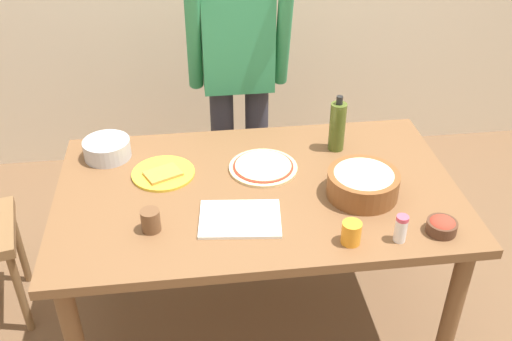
# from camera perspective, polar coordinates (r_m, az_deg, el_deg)

# --- Properties ---
(ground) EXTENTS (8.00, 8.00, 0.00)m
(ground) POSITION_cam_1_polar(r_m,az_deg,el_deg) (2.86, 0.13, -14.23)
(ground) COLOR brown
(dining_table) EXTENTS (1.60, 0.96, 0.76)m
(dining_table) POSITION_cam_1_polar(r_m,az_deg,el_deg) (2.40, 0.15, -3.46)
(dining_table) COLOR brown
(dining_table) RESTS_ON ground
(person_cook) EXTENTS (0.49, 0.25, 1.62)m
(person_cook) POSITION_cam_1_polar(r_m,az_deg,el_deg) (2.92, -1.70, 9.78)
(person_cook) COLOR #2D2D38
(person_cook) RESTS_ON ground
(pizza_raw_on_board) EXTENTS (0.29, 0.29, 0.02)m
(pizza_raw_on_board) POSITION_cam_1_polar(r_m,az_deg,el_deg) (2.46, 0.70, 0.33)
(pizza_raw_on_board) COLOR beige
(pizza_raw_on_board) RESTS_ON dining_table
(plate_with_slice) EXTENTS (0.26, 0.26, 0.02)m
(plate_with_slice) POSITION_cam_1_polar(r_m,az_deg,el_deg) (2.45, -8.99, -0.28)
(plate_with_slice) COLOR gold
(plate_with_slice) RESTS_ON dining_table
(popcorn_bowl) EXTENTS (0.28, 0.28, 0.11)m
(popcorn_bowl) POSITION_cam_1_polar(r_m,az_deg,el_deg) (2.31, 10.35, -1.09)
(popcorn_bowl) COLOR brown
(popcorn_bowl) RESTS_ON dining_table
(mixing_bowl_steel) EXTENTS (0.20, 0.20, 0.08)m
(mixing_bowl_steel) POSITION_cam_1_polar(r_m,az_deg,el_deg) (2.60, -14.26, 2.06)
(mixing_bowl_steel) COLOR #B7B7BC
(mixing_bowl_steel) RESTS_ON dining_table
(small_sauce_bowl) EXTENTS (0.11, 0.11, 0.06)m
(small_sauce_bowl) POSITION_cam_1_polar(r_m,az_deg,el_deg) (2.22, 17.59, -5.12)
(small_sauce_bowl) COLOR #4C2D1E
(small_sauce_bowl) RESTS_ON dining_table
(olive_oil_bottle) EXTENTS (0.07, 0.07, 0.26)m
(olive_oil_bottle) POSITION_cam_1_polar(r_m,az_deg,el_deg) (2.57, 7.90, 4.29)
(olive_oil_bottle) COLOR #47561E
(olive_oil_bottle) RESTS_ON dining_table
(cup_orange) EXTENTS (0.07, 0.07, 0.08)m
(cup_orange) POSITION_cam_1_polar(r_m,az_deg,el_deg) (2.09, 9.23, -6.00)
(cup_orange) COLOR orange
(cup_orange) RESTS_ON dining_table
(cup_small_brown) EXTENTS (0.07, 0.07, 0.08)m
(cup_small_brown) POSITION_cam_1_polar(r_m,az_deg,el_deg) (2.15, -10.19, -4.80)
(cup_small_brown) COLOR brown
(cup_small_brown) RESTS_ON dining_table
(salt_shaker) EXTENTS (0.04, 0.04, 0.11)m
(salt_shaker) POSITION_cam_1_polar(r_m,az_deg,el_deg) (2.12, 13.89, -5.49)
(salt_shaker) COLOR white
(salt_shaker) RESTS_ON dining_table
(cutting_board_white) EXTENTS (0.32, 0.25, 0.01)m
(cutting_board_white) POSITION_cam_1_polar(r_m,az_deg,el_deg) (2.18, -1.57, -4.71)
(cutting_board_white) COLOR white
(cutting_board_white) RESTS_ON dining_table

